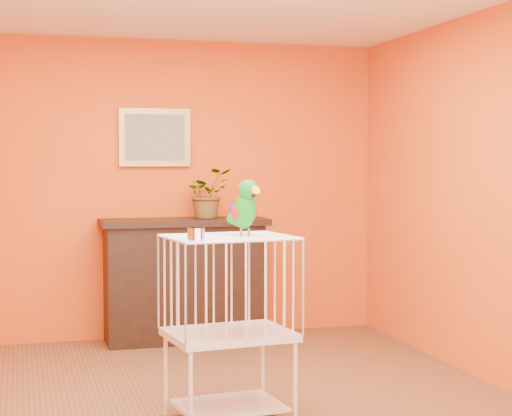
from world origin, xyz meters
name	(u,v)px	position (x,y,z in m)	size (l,w,h in m)	color
ground	(211,407)	(0.00, 0.00, 0.00)	(4.50, 4.50, 0.00)	brown
room_shell	(210,154)	(0.00, 0.00, 1.58)	(4.50, 4.50, 4.50)	#EB5316
console_cabinet	(184,280)	(0.21, 2.00, 0.53)	(1.42, 0.51, 1.05)	black
potted_plant	(207,199)	(0.42, 2.03, 1.22)	(0.39, 0.43, 0.33)	#26722D
framed_picture	(155,137)	(0.00, 2.22, 1.75)	(0.62, 0.04, 0.50)	gold
birdcage	(229,325)	(0.05, -0.30, 0.57)	(0.77, 0.62, 1.10)	silver
feed_cup	(196,234)	(-0.20, -0.54, 1.13)	(0.10, 0.10, 0.07)	silver
parrot	(245,207)	(0.16, -0.26, 1.27)	(0.18, 0.30, 0.34)	#59544C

